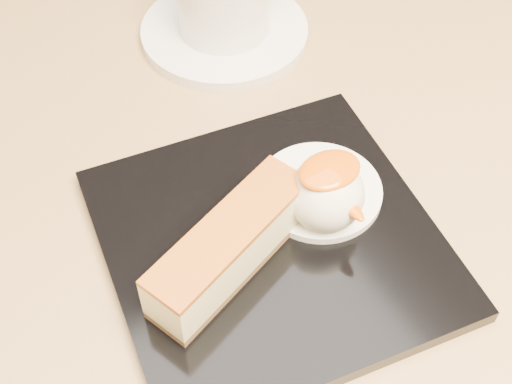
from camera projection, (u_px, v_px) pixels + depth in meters
table at (222, 279)px, 0.66m from camera, size 0.80×0.80×0.72m
dessert_plate at (271, 242)px, 0.49m from camera, size 0.25×0.25×0.01m
cheesecake at (230, 247)px, 0.46m from camera, size 0.13×0.08×0.04m
cream_smear at (319, 191)px, 0.51m from camera, size 0.09×0.09×0.01m
ice_cream_scoop at (326, 195)px, 0.48m from camera, size 0.05×0.05×0.05m
mango_sauce at (329, 170)px, 0.46m from camera, size 0.04×0.03×0.01m
mint_sprig at (267, 181)px, 0.51m from camera, size 0.03×0.02×0.00m
saucer at (225, 31)px, 0.64m from camera, size 0.15×0.15×0.01m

